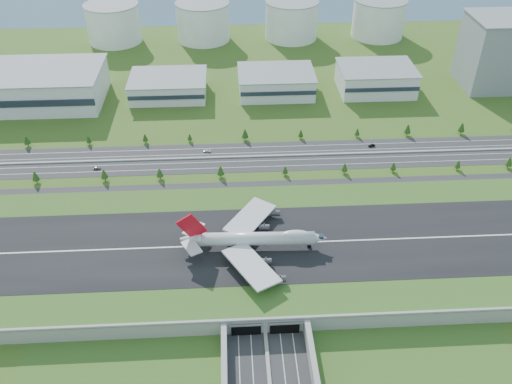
{
  "coord_description": "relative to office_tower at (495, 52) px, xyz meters",
  "views": [
    {
      "loc": [
        -12.73,
        -205.87,
        192.77
      ],
      "look_at": [
        0.56,
        35.0,
        15.35
      ],
      "focal_mm": 38.0,
      "sensor_mm": 36.0,
      "label": 1
    }
  ],
  "objects": [
    {
      "name": "ground",
      "position": [
        -200.0,
        -195.0,
        -27.5
      ],
      "size": [
        1200.0,
        1200.0,
        0.0
      ],
      "primitive_type": "plane",
      "color": "#324E18",
      "rests_on": "ground"
    },
    {
      "name": "airfield_deck",
      "position": [
        -200.0,
        -195.09,
        -23.38
      ],
      "size": [
        520.0,
        100.0,
        9.2
      ],
      "color": "gray",
      "rests_on": "ground"
    },
    {
      "name": "north_expressway",
      "position": [
        -200.0,
        -100.0,
        -27.44
      ],
      "size": [
        560.0,
        36.0,
        0.12
      ],
      "primitive_type": "cube",
      "color": "#28282B",
      "rests_on": "ground"
    },
    {
      "name": "tree_row",
      "position": [
        -182.69,
        -98.92,
        -22.75
      ],
      "size": [
        498.98,
        48.61,
        8.48
      ],
      "color": "#3D2819",
      "rests_on": "ground"
    },
    {
      "name": "hangar_west",
      "position": [
        -370.0,
        -10.0,
        -15.0
      ],
      "size": [
        120.0,
        60.0,
        25.0
      ],
      "primitive_type": "cube",
      "color": "silver",
      "rests_on": "ground"
    },
    {
      "name": "hangar_mid_a",
      "position": [
        -260.0,
        -5.0,
        -20.0
      ],
      "size": [
        58.0,
        42.0,
        15.0
      ],
      "primitive_type": "cube",
      "color": "silver",
      "rests_on": "ground"
    },
    {
      "name": "hangar_mid_b",
      "position": [
        -175.0,
        -5.0,
        -19.0
      ],
      "size": [
        58.0,
        42.0,
        17.0
      ],
      "primitive_type": "cube",
      "color": "silver",
      "rests_on": "ground"
    },
    {
      "name": "hangar_mid_c",
      "position": [
        -95.0,
        -5.0,
        -18.0
      ],
      "size": [
        58.0,
        42.0,
        19.0
      ],
      "primitive_type": "cube",
      "color": "silver",
      "rests_on": "ground"
    },
    {
      "name": "office_tower",
      "position": [
        0.0,
        0.0,
        0.0
      ],
      "size": [
        46.0,
        46.0,
        55.0
      ],
      "primitive_type": "cube",
      "color": "gray",
      "rests_on": "ground"
    },
    {
      "name": "fuel_tank_a",
      "position": [
        -320.0,
        115.0,
        -10.0
      ],
      "size": [
        50.0,
        50.0,
        35.0
      ],
      "primitive_type": "cylinder",
      "color": "silver",
      "rests_on": "ground"
    },
    {
      "name": "fuel_tank_b",
      "position": [
        -235.0,
        115.0,
        -10.0
      ],
      "size": [
        50.0,
        50.0,
        35.0
      ],
      "primitive_type": "cylinder",
      "color": "silver",
      "rests_on": "ground"
    },
    {
      "name": "fuel_tank_c",
      "position": [
        -150.0,
        115.0,
        -10.0
      ],
      "size": [
        50.0,
        50.0,
        35.0
      ],
      "primitive_type": "cylinder",
      "color": "silver",
      "rests_on": "ground"
    },
    {
      "name": "fuel_tank_d",
      "position": [
        -65.0,
        115.0,
        -10.0
      ],
      "size": [
        50.0,
        50.0,
        35.0
      ],
      "primitive_type": "cylinder",
      "color": "silver",
      "rests_on": "ground"
    },
    {
      "name": "boeing_747",
      "position": [
        -202.71,
        -198.02,
        -12.99
      ],
      "size": [
        74.59,
        70.44,
        23.05
      ],
      "rotation": [
        0.0,
        0.0,
        -0.03
      ],
      "color": "silver",
      "rests_on": "airfield_deck"
    },
    {
      "name": "car_4",
      "position": [
        -298.2,
        -109.29,
        -26.6
      ],
      "size": [
        4.59,
        1.86,
        1.56
      ],
      "primitive_type": "imported",
      "rotation": [
        0.0,
        0.0,
        1.57
      ],
      "color": "#545559",
      "rests_on": "ground"
    },
    {
      "name": "car_5",
      "position": [
        -117.07,
        -91.49,
        -26.6
      ],
      "size": [
        4.99,
        3.31,
        1.55
      ],
      "primitive_type": "imported",
      "rotation": [
        0.0,
        0.0,
        -1.18
      ],
      "color": "black",
      "rests_on": "ground"
    },
    {
      "name": "car_7",
      "position": [
        -228.65,
        -92.18,
        -26.67
      ],
      "size": [
        5.2,
        2.97,
        1.42
      ],
      "primitive_type": "imported",
      "rotation": [
        0.0,
        0.0,
        -1.78
      ],
      "color": "silver",
      "rests_on": "ground"
    }
  ]
}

